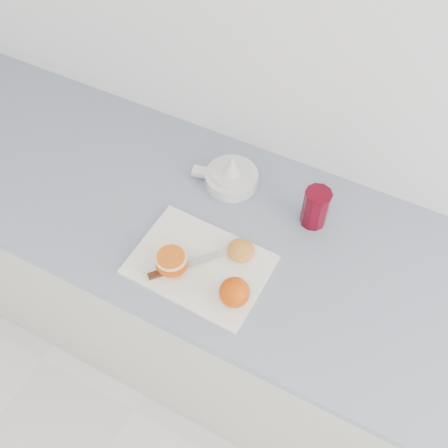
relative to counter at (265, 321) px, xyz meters
name	(u,v)px	position (x,y,z in m)	size (l,w,h in m)	color
counter	(265,321)	(0.00, 0.00, 0.00)	(2.58, 0.64, 0.89)	beige
cutting_board	(200,265)	(-0.15, -0.14, 0.45)	(0.33, 0.24, 0.01)	white
whole_orange	(234,292)	(-0.03, -0.19, 0.49)	(0.07, 0.07, 0.07)	#F04803
half_orange	(172,262)	(-0.20, -0.18, 0.48)	(0.08, 0.08, 0.05)	#F04803
squeezed_shell	(241,250)	(-0.07, -0.07, 0.47)	(0.07, 0.07, 0.03)	orange
paring_knife	(171,270)	(-0.20, -0.19, 0.46)	(0.14, 0.15, 0.01)	#4A1F10
citrus_juicer	(231,176)	(-0.20, 0.14, 0.47)	(0.19, 0.15, 0.10)	white
red_tumbler	(315,209)	(0.05, 0.12, 0.50)	(0.07, 0.07, 0.12)	#5A0110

